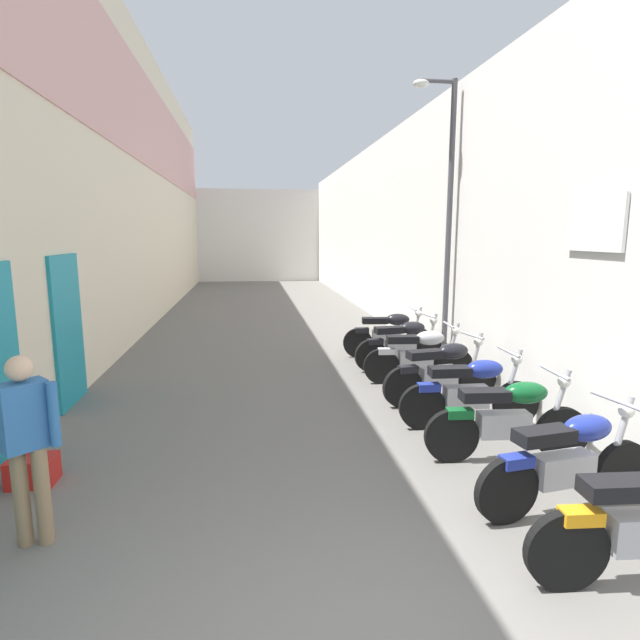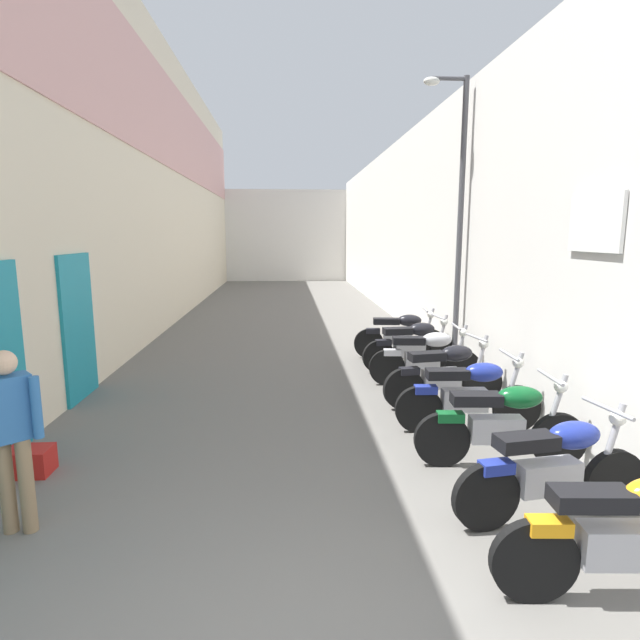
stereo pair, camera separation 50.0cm
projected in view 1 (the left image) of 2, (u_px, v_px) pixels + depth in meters
The scene contains 14 objects.
ground_plane at pixel (272, 333), 12.84m from camera, with size 41.17×41.17×0.00m, color #66635E.
building_left at pixel (141, 183), 13.64m from camera, with size 0.45×25.17×7.64m.
building_right at pixel (384, 231), 14.82m from camera, with size 0.45×25.17×5.14m.
building_far_end at pixel (258, 236), 27.66m from camera, with size 9.39×2.00×4.81m, color silver.
motorcycle_second at pixel (569, 460), 4.51m from camera, with size 1.84×0.58×1.04m.
motorcycle_third at pixel (509, 417), 5.55m from camera, with size 1.85×0.58×1.04m.
motorcycle_fourth at pixel (471, 390), 6.51m from camera, with size 1.85×0.58×1.04m.
motorcycle_fifth at pixel (442, 370), 7.47m from camera, with size 1.84×0.58×1.04m.
motorcycle_sixth at pixel (419, 354), 8.46m from camera, with size 1.85×0.58×1.04m.
motorcycle_seventh at pixel (403, 343), 9.33m from camera, with size 1.85×0.58×1.04m.
motorcycle_eighth at pixel (389, 333), 10.29m from camera, with size 1.85×0.58×1.04m.
pedestrian_by_doorway at pixel (26, 437), 3.97m from camera, with size 0.52×0.37×1.57m.
plastic_crate at pixel (33, 471), 5.08m from camera, with size 0.44×0.32×0.28m, color red.
street_lamp at pixel (445, 207), 9.04m from camera, with size 0.79×0.18×5.12m.
Camera 1 is at (-0.53, -2.07, 2.48)m, focal length 28.42 mm.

